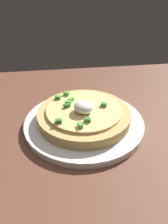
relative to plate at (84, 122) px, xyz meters
The scene contains 3 objects.
dining_table 9.77cm from the plate, 118.04° to the left, with size 126.19×86.01×3.23cm, color brown.
plate is the anchor object (origin of this frame).
pizza 2.20cm from the plate, 59.37° to the left, with size 20.48×20.48×5.31cm.
Camera 1 is at (9.88, 29.64, 31.77)cm, focal length 33.48 mm.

